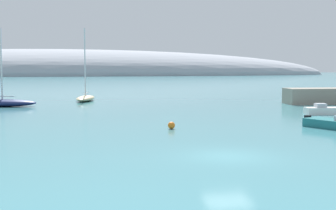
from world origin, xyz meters
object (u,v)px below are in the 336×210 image
sailboat_navy_near_shore (2,102)px  sailboat_sand_mid_mooring (85,97)px  motorboat_white_outer (326,110)px  mooring_buoy_orange (171,125)px

sailboat_navy_near_shore → sailboat_sand_mid_mooring: bearing=46.6°
sailboat_navy_near_shore → motorboat_white_outer: bearing=-13.1°
sailboat_navy_near_shore → motorboat_white_outer: sailboat_navy_near_shore is taller
motorboat_white_outer → sailboat_navy_near_shore: bearing=-18.6°
sailboat_sand_mid_mooring → motorboat_white_outer: 32.06m
motorboat_white_outer → sailboat_sand_mid_mooring: bearing=-37.4°
sailboat_sand_mid_mooring → mooring_buoy_orange: 30.04m
sailboat_sand_mid_mooring → mooring_buoy_orange: sailboat_sand_mid_mooring is taller
sailboat_sand_mid_mooring → mooring_buoy_orange: (6.93, -29.23, -0.21)m
sailboat_navy_near_shore → mooring_buoy_orange: bearing=-43.4°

